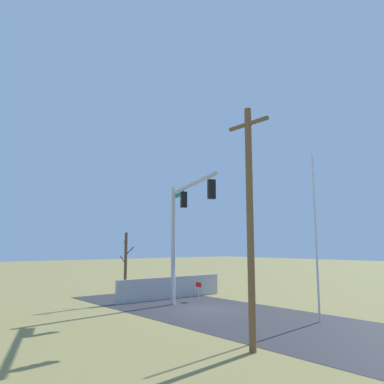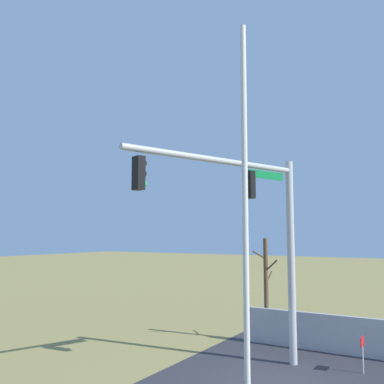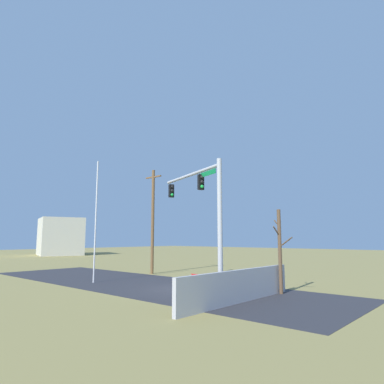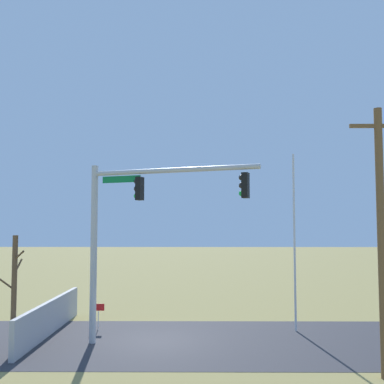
{
  "view_description": "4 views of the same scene",
  "coord_description": "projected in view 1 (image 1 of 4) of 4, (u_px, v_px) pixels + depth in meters",
  "views": [
    {
      "loc": [
        -17.1,
        15.06,
        3.68
      ],
      "look_at": [
        -0.42,
        1.29,
        6.76
      ],
      "focal_mm": 35.47,
      "sensor_mm": 36.0,
      "label": 1
    },
    {
      "loc": [
        -12.73,
        -4.76,
        4.69
      ],
      "look_at": [
        -1.82,
        1.89,
        6.01
      ],
      "focal_mm": 39.17,
      "sensor_mm": 36.0,
      "label": 2
    },
    {
      "loc": [
        14.11,
        -14.9,
        2.97
      ],
      "look_at": [
        -1.25,
        2.35,
        6.12
      ],
      "focal_mm": 31.73,
      "sensor_mm": 36.0,
      "label": 3
    },
    {
      "loc": [
        -1.63,
        19.63,
        4.97
      ],
      "look_at": [
        -1.52,
        2.37,
        6.2
      ],
      "focal_mm": 42.46,
      "sensor_mm": 36.0,
      "label": 4
    }
  ],
  "objects": [
    {
      "name": "ground_plane",
      "position": [
        204.0,
        310.0,
        22.03
      ],
      "size": [
        160.0,
        160.0,
        0.0
      ],
      "primitive_type": "plane",
      "color": "olive"
    },
    {
      "name": "road_surface",
      "position": [
        257.0,
        320.0,
        18.98
      ],
      "size": [
        28.0,
        8.0,
        0.01
      ],
      "primitive_type": "cube",
      "color": "#2D2D33",
      "rests_on": "ground_plane"
    },
    {
      "name": "sidewalk_corner",
      "position": [
        164.0,
        303.0,
        24.65
      ],
      "size": [
        6.0,
        6.0,
        0.01
      ],
      "primitive_type": "cube",
      "color": "#B7B5AD",
      "rests_on": "ground_plane"
    },
    {
      "name": "retaining_fence",
      "position": [
        171.0,
        288.0,
        26.72
      ],
      "size": [
        0.2,
        8.72,
        1.5
      ],
      "primitive_type": "cube",
      "color": "#A8A8AD",
      "rests_on": "ground_plane"
    },
    {
      "name": "signal_mast",
      "position": [
        182.0,
        220.0,
        22.9
      ],
      "size": [
        6.92,
        2.76,
        7.48
      ],
      "color": "#B2B5BA",
      "rests_on": "ground_plane"
    },
    {
      "name": "flagpole",
      "position": [
        316.0,
        236.0,
        18.98
      ],
      "size": [
        0.1,
        0.1,
        8.32
      ],
      "primitive_type": "cylinder",
      "color": "silver",
      "rests_on": "ground_plane"
    },
    {
      "name": "utility_pole",
      "position": [
        250.0,
        221.0,
        13.84
      ],
      "size": [
        1.9,
        0.26,
        8.86
      ],
      "color": "brown",
      "rests_on": "ground_plane"
    },
    {
      "name": "bare_tree",
      "position": [
        125.0,
        266.0,
        24.9
      ],
      "size": [
        1.27,
        1.02,
        4.55
      ],
      "color": "brown",
      "rests_on": "ground_plane"
    },
    {
      "name": "open_sign",
      "position": [
        199.0,
        287.0,
        25.69
      ],
      "size": [
        0.56,
        0.04,
        1.22
      ],
      "color": "silver",
      "rests_on": "ground_plane"
    }
  ]
}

